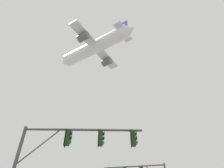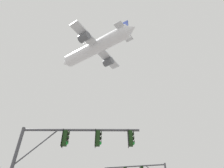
{
  "view_description": "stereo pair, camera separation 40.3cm",
  "coord_description": "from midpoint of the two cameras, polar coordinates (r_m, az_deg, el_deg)",
  "views": [
    {
      "loc": [
        0.83,
        -3.55,
        1.7
      ],
      "look_at": [
        -0.97,
        15.52,
        15.83
      ],
      "focal_mm": 29.71,
      "sensor_mm": 36.0,
      "label": 1
    },
    {
      "loc": [
        1.23,
        -3.51,
        1.7
      ],
      "look_at": [
        -0.97,
        15.52,
        15.83
      ],
      "focal_mm": 29.71,
      "sensor_mm": 36.0,
      "label": 2
    }
  ],
  "objects": [
    {
      "name": "airplane",
      "position": [
        49.01,
        -4.8,
        11.1
      ],
      "size": [
        22.14,
        17.09,
        6.38
      ],
      "color": "white"
    },
    {
      "name": "signal_pole_near",
      "position": [
        11.69,
        -12.91,
        -19.28
      ],
      "size": [
        7.26,
        1.13,
        6.37
      ],
      "color": "#4C4C51",
      "rests_on": "ground"
    }
  ]
}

